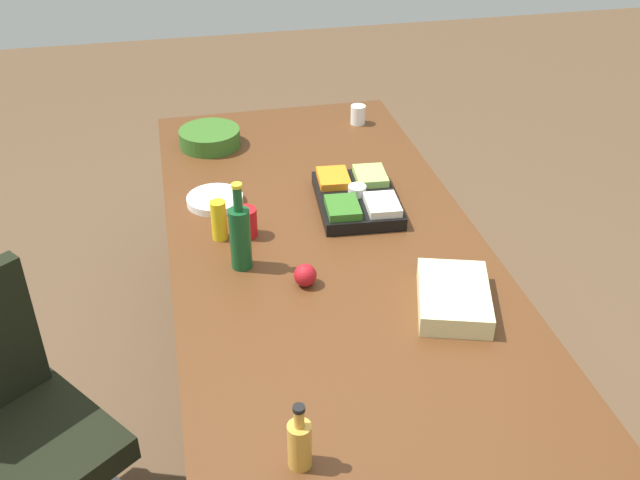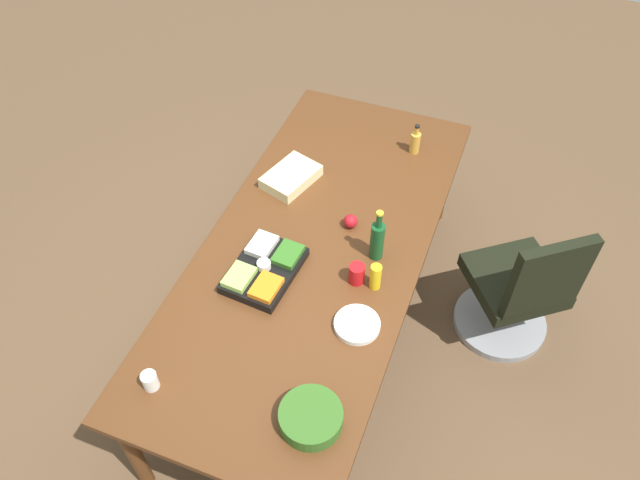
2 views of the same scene
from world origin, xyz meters
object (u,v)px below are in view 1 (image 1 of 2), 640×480
(red_solo_cup, at_px, (246,222))
(veggie_tray, at_px, (357,197))
(salad_bowl, at_px, (210,138))
(apple_red, at_px, (305,275))
(conference_table, at_px, (329,263))
(sheet_cake, at_px, (454,297))
(mustard_bottle, at_px, (219,220))
(office_chair, at_px, (22,458))
(dressing_bottle, at_px, (300,443))
(paper_cup, at_px, (358,115))
(paper_plate_stack, at_px, (215,200))
(wine_bottle, at_px, (240,236))

(red_solo_cup, relative_size, veggie_tray, 0.25)
(veggie_tray, bearing_deg, salad_bowl, -142.31)
(apple_red, bearing_deg, conference_table, 146.76)
(sheet_cake, relative_size, veggie_tray, 0.72)
(apple_red, height_order, salad_bowl, salad_bowl)
(veggie_tray, bearing_deg, mustard_bottle, -77.51)
(office_chair, xyz_separation_m, dressing_bottle, (0.53, 0.80, 0.47))
(mustard_bottle, relative_size, salad_bowl, 0.56)
(office_chair, distance_m, salad_bowl, 1.57)
(apple_red, bearing_deg, red_solo_cup, -156.43)
(conference_table, bearing_deg, paper_cup, 159.93)
(paper_plate_stack, distance_m, sheet_cake, 1.06)
(sheet_cake, xyz_separation_m, dressing_bottle, (0.51, -0.59, 0.04))
(office_chair, bearing_deg, sheet_cake, 88.99)
(sheet_cake, relative_size, red_solo_cup, 2.91)
(conference_table, bearing_deg, dressing_bottle, -17.27)
(red_solo_cup, bearing_deg, apple_red, 23.57)
(paper_plate_stack, relative_size, paper_cup, 2.44)
(conference_table, distance_m, office_chair, 1.19)
(apple_red, bearing_deg, paper_cup, 157.64)
(office_chair, height_order, sheet_cake, office_chair)
(office_chair, bearing_deg, apple_red, 101.14)
(mustard_bottle, height_order, salad_bowl, mustard_bottle)
(paper_plate_stack, bearing_deg, dressing_bottle, 3.55)
(dressing_bottle, height_order, wine_bottle, wine_bottle)
(red_solo_cup, bearing_deg, paper_plate_stack, -160.62)
(conference_table, bearing_deg, apple_red, -33.24)
(mustard_bottle, bearing_deg, office_chair, -53.15)
(conference_table, relative_size, paper_plate_stack, 11.66)
(paper_plate_stack, relative_size, veggie_tray, 0.50)
(paper_cup, bearing_deg, dressing_bottle, -18.76)
(office_chair, distance_m, paper_plate_stack, 1.14)
(salad_bowl, bearing_deg, office_chair, -29.54)
(mustard_bottle, bearing_deg, wine_bottle, 15.92)
(paper_cup, bearing_deg, salad_bowl, -82.56)
(conference_table, bearing_deg, sheet_cake, 37.25)
(apple_red, bearing_deg, sheet_cake, 63.93)
(paper_plate_stack, bearing_deg, mustard_bottle, -1.21)
(red_solo_cup, relative_size, paper_cup, 1.22)
(conference_table, xyz_separation_m, paper_cup, (-1.02, 0.37, 0.11))
(office_chair, xyz_separation_m, veggie_tray, (-0.65, 1.25, 0.43))
(office_chair, xyz_separation_m, mustard_bottle, (-0.53, 0.71, 0.47))
(office_chair, bearing_deg, salad_bowl, 150.46)
(sheet_cake, bearing_deg, dressing_bottle, -49.31)
(red_solo_cup, bearing_deg, sheet_cake, 46.46)
(red_solo_cup, distance_m, wine_bottle, 0.21)
(paper_plate_stack, bearing_deg, apple_red, 21.79)
(paper_plate_stack, bearing_deg, red_solo_cup, 19.38)
(mustard_bottle, xyz_separation_m, salad_bowl, (-0.78, 0.03, -0.04))
(conference_table, xyz_separation_m, wine_bottle, (0.04, -0.32, 0.19))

